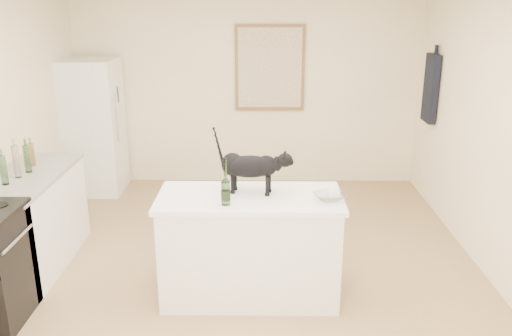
{
  "coord_description": "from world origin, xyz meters",
  "views": [
    {
      "loc": [
        0.19,
        -4.22,
        2.44
      ],
      "look_at": [
        0.15,
        -0.15,
        1.12
      ],
      "focal_mm": 37.32,
      "sensor_mm": 36.0,
      "label": 1
    }
  ],
  "objects_px": {
    "fridge": "(93,127)",
    "glass_bowl": "(329,197)",
    "wine_bottle": "(226,185)",
    "black_cat": "(250,169)"
  },
  "relations": [
    {
      "from": "black_cat",
      "to": "glass_bowl",
      "type": "bearing_deg",
      "value": -4.16
    },
    {
      "from": "black_cat",
      "to": "wine_bottle",
      "type": "xyz_separation_m",
      "value": [
        -0.18,
        -0.27,
        -0.04
      ]
    },
    {
      "from": "black_cat",
      "to": "wine_bottle",
      "type": "bearing_deg",
      "value": -112.96
    },
    {
      "from": "wine_bottle",
      "to": "glass_bowl",
      "type": "relative_size",
      "value": 1.38
    },
    {
      "from": "fridge",
      "to": "wine_bottle",
      "type": "xyz_separation_m",
      "value": [
        1.87,
        -2.74,
        0.22
      ]
    },
    {
      "from": "black_cat",
      "to": "wine_bottle",
      "type": "distance_m",
      "value": 0.32
    },
    {
      "from": "fridge",
      "to": "black_cat",
      "type": "distance_m",
      "value": 3.22
    },
    {
      "from": "fridge",
      "to": "wine_bottle",
      "type": "height_order",
      "value": "fridge"
    },
    {
      "from": "fridge",
      "to": "black_cat",
      "type": "xyz_separation_m",
      "value": [
        2.05,
        -2.48,
        0.25
      ]
    },
    {
      "from": "fridge",
      "to": "glass_bowl",
      "type": "distance_m",
      "value": 3.77
    }
  ]
}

